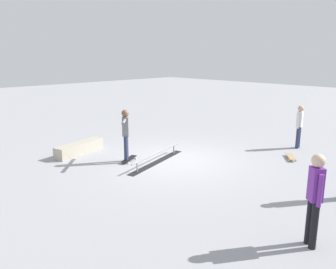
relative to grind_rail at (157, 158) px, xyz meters
name	(u,v)px	position (x,y,z in m)	size (l,w,h in m)	color
ground_plane	(175,160)	(-0.56, 0.29, -0.14)	(60.00, 60.00, 0.00)	#9E9EA3
grind_rail	(157,158)	(0.00, 0.00, 0.00)	(2.90, 1.01, 0.33)	black
skate_ledge	(80,148)	(1.26, -2.60, 0.06)	(1.92, 0.44, 0.40)	#B2A893
skater_main	(126,132)	(0.68, -0.72, 0.85)	(1.01, 1.04, 1.71)	#2D3351
skateboard_main	(129,159)	(0.56, -0.73, -0.07)	(0.81, 0.53, 0.09)	black
bystander_purple_shirt	(315,195)	(1.39, 5.54, 0.84)	(0.32, 0.34, 1.73)	black
bystander_white_shirt	(299,124)	(-4.87, 2.42, 0.76)	(0.36, 0.22, 1.59)	#2D3351
loose_skateboard_natural	(291,157)	(-3.41, 2.87, -0.07)	(0.76, 0.64, 0.09)	tan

